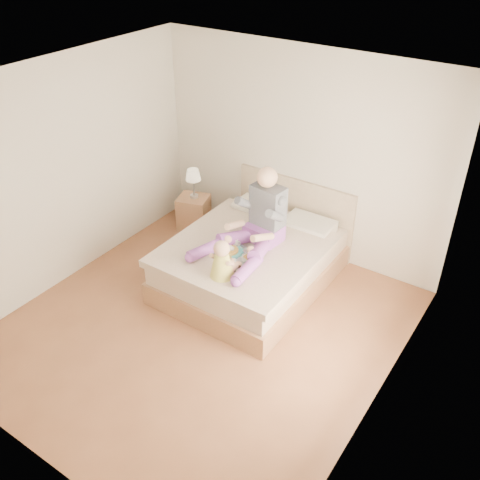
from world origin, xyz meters
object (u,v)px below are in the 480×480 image
Objects in this scene: tray at (236,255)px; nightstand at (194,213)px; adult at (257,224)px; baby at (222,262)px; bed at (254,259)px.

nightstand is at bearing 158.19° from tray.
baby is (0.03, -0.72, -0.10)m from adult.
tray is (0.03, -0.44, 0.33)m from bed.
bed is at bearing -39.59° from nightstand.
baby reaches higher than tray.
bed reaches higher than tray.
adult is at bearing 94.84° from tray.
tray is 1.33× the size of baby.
baby is (0.11, -0.81, 0.47)m from bed.
nightstand is 1.74m from adult.
nightstand is (-1.40, 0.56, -0.06)m from bed.
adult is at bearing -41.56° from nightstand.
adult reaches higher than baby.
adult reaches higher than tray.
tray reaches higher than nightstand.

